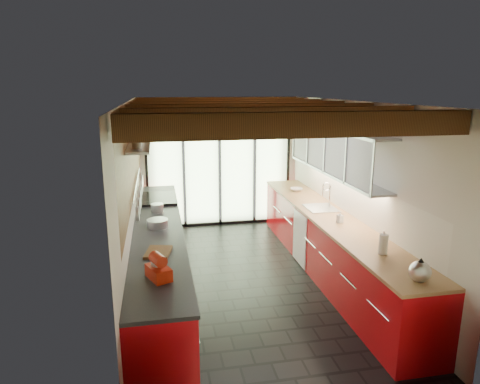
{
  "coord_description": "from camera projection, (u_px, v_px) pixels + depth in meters",
  "views": [
    {
      "loc": [
        -1.23,
        -5.75,
        2.8
      ],
      "look_at": [
        -0.03,
        0.4,
        1.25
      ],
      "focal_mm": 32.0,
      "sensor_mm": 36.0,
      "label": 1
    }
  ],
  "objects": [
    {
      "name": "glass_door",
      "position": [
        220.0,
        145.0,
        8.54
      ],
      "size": [
        2.95,
        0.1,
        2.9
      ],
      "color": "#C6EAAD",
      "rests_on": "ground"
    },
    {
      "name": "stand_mixer",
      "position": [
        158.0,
        268.0,
        4.28
      ],
      "size": [
        0.28,
        0.35,
        0.27
      ],
      "color": "red",
      "rests_on": "left_counter"
    },
    {
      "name": "soap_bottle",
      "position": [
        340.0,
        217.0,
        6.04
      ],
      "size": [
        0.09,
        0.09,
        0.17
      ],
      "primitive_type": "imported",
      "rotation": [
        0.0,
        0.0,
        0.22
      ],
      "color": "silver",
      "rests_on": "right_counter"
    },
    {
      "name": "paper_towel",
      "position": [
        383.0,
        244.0,
        4.9
      ],
      "size": [
        0.12,
        0.12,
        0.28
      ],
      "color": "white",
      "rests_on": "right_counter"
    },
    {
      "name": "ceiling_beams",
      "position": [
        242.0,
        111.0,
        6.15
      ],
      "size": [
        3.14,
        5.06,
        4.9
      ],
      "color": "#593316",
      "rests_on": "ground"
    },
    {
      "name": "pot_large",
      "position": [
        157.0,
        208.0,
        6.59
      ],
      "size": [
        0.25,
        0.25,
        0.12
      ],
      "primitive_type": "cylinder",
      "rotation": [
        0.0,
        0.0,
        -0.31
      ],
      "color": "silver",
      "rests_on": "left_counter"
    },
    {
      "name": "left_counter",
      "position": [
        159.0,
        257.0,
        6.03
      ],
      "size": [
        0.68,
        5.0,
        0.92
      ],
      "color": "#B90A11",
      "rests_on": "ground"
    },
    {
      "name": "kettle",
      "position": [
        420.0,
        270.0,
        4.22
      ],
      "size": [
        0.25,
        0.29,
        0.25
      ],
      "color": "silver",
      "rests_on": "right_counter"
    },
    {
      "name": "pot_small",
      "position": [
        158.0,
        223.0,
        5.85
      ],
      "size": [
        0.34,
        0.34,
        0.11
      ],
      "primitive_type": "cylinder",
      "rotation": [
        0.0,
        0.0,
        -0.2
      ],
      "color": "silver",
      "rests_on": "left_counter"
    },
    {
      "name": "sink_assembly",
      "position": [
        321.0,
        206.0,
        6.77
      ],
      "size": [
        0.45,
        0.52,
        0.43
      ],
      "color": "silver",
      "rests_on": "right_counter"
    },
    {
      "name": "range_stove",
      "position": [
        158.0,
        225.0,
        7.41
      ],
      "size": [
        0.66,
        0.9,
        0.97
      ],
      "color": "silver",
      "rests_on": "ground"
    },
    {
      "name": "ground",
      "position": [
        247.0,
        279.0,
        6.38
      ],
      "size": [
        5.5,
        5.5,
        0.0
      ],
      "primitive_type": "plane",
      "color": "black",
      "rests_on": "ground"
    },
    {
      "name": "upper_cabinets_right",
      "position": [
        335.0,
        151.0,
        6.48
      ],
      "size": [
        0.34,
        3.0,
        3.0
      ],
      "color": "silver",
      "rests_on": "ground"
    },
    {
      "name": "room_shell",
      "position": [
        247.0,
        171.0,
        5.98
      ],
      "size": [
        5.5,
        5.5,
        5.5
      ],
      "color": "silver",
      "rests_on": "ground"
    },
    {
      "name": "bowl",
      "position": [
        296.0,
        189.0,
        7.9
      ],
      "size": [
        0.25,
        0.25,
        0.05
      ],
      "primitive_type": "imported",
      "rotation": [
        0.0,
        0.0,
        -0.15
      ],
      "color": "silver",
      "rests_on": "right_counter"
    },
    {
      "name": "cutting_board",
      "position": [
        158.0,
        252.0,
        4.94
      ],
      "size": [
        0.34,
        0.43,
        0.03
      ],
      "primitive_type": "cube",
      "rotation": [
        0.0,
        0.0,
        -0.2
      ],
      "color": "brown",
      "rests_on": "left_counter"
    },
    {
      "name": "right_counter",
      "position": [
        329.0,
        245.0,
        6.5
      ],
      "size": [
        0.68,
        5.0,
        0.92
      ],
      "color": "#B90A11",
      "rests_on": "ground"
    },
    {
      "name": "left_wall_fixtures",
      "position": [
        140.0,
        161.0,
        5.95
      ],
      "size": [
        0.28,
        2.6,
        0.96
      ],
      "color": "silver",
      "rests_on": "ground"
    }
  ]
}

